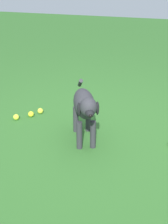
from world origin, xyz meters
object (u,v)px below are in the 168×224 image
at_px(dog, 85,106).
at_px(tennis_ball_1, 40,111).
at_px(tennis_ball_3, 31,114).
at_px(tennis_ball_0, 16,117).

xyz_separation_m(dog, tennis_ball_1, (0.48, 0.67, -0.36)).
height_order(tennis_ball_1, tennis_ball_3, same).
height_order(dog, tennis_ball_1, dog).
distance_m(dog, tennis_ball_3, 0.90).
relative_size(dog, tennis_ball_0, 12.41).
distance_m(dog, tennis_ball_0, 0.98).
relative_size(tennis_ball_0, tennis_ball_1, 1.00).
xyz_separation_m(tennis_ball_0, tennis_ball_3, (0.11, -0.13, 0.00)).
relative_size(dog, tennis_ball_1, 12.41).
relative_size(tennis_ball_0, tennis_ball_3, 1.00).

